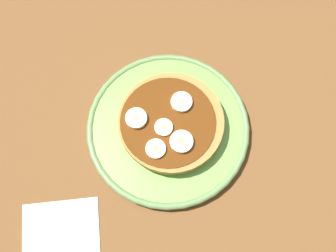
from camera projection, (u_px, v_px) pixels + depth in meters
The scene contains 9 objects.
ground_plane at pixel (168, 133), 63.77cm from camera, with size 140.00×140.00×3.00cm, color brown.
plate at pixel (168, 128), 61.44cm from camera, with size 25.00×25.00×1.78cm.
pancake_stack at pixel (170, 122), 59.76cm from camera, with size 15.68×15.93×2.65cm.
banana_slice_0 at pixel (164, 128), 57.94cm from camera, with size 2.67×2.67×0.73cm.
banana_slice_1 at pixel (136, 119), 58.27cm from camera, with size 3.18×3.18×0.95cm.
banana_slice_2 at pixel (181, 102), 59.12cm from camera, with size 3.19×3.19×0.88cm.
banana_slice_3 at pixel (156, 149), 56.93cm from camera, with size 2.92×2.92×0.72cm.
banana_slice_4 at pixel (181, 142), 57.13cm from camera, with size 3.37×3.37×0.97cm.
napkin at pixel (61, 239), 56.96cm from camera, with size 11.00×11.00×0.30cm, color white.
Camera 1 is at (7.21, 17.84, 59.31)cm, focal length 42.73 mm.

